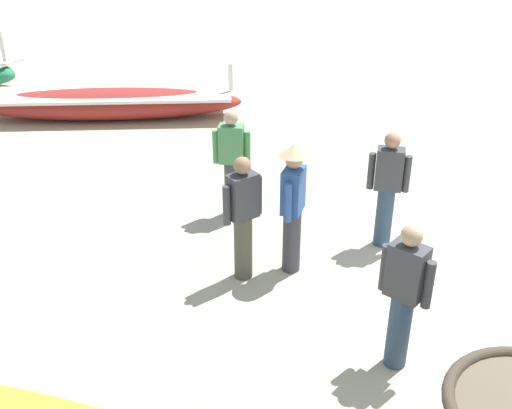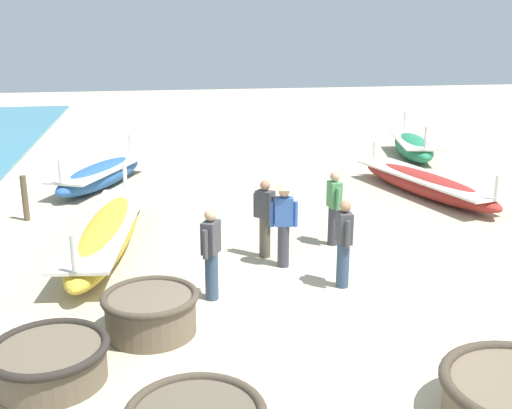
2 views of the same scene
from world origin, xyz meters
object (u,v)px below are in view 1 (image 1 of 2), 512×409
Objects in this scene: fisherman_hauling at (243,216)px; long_boat_blue_hull at (109,103)px; fisherman_standing_left at (404,294)px; fisherman_by_coracle at (232,161)px; fisherman_with_hat at (387,187)px; fisherman_standing_right at (293,200)px.

long_boat_blue_hull is at bearing 35.76° from fisherman_hauling.
fisherman_hauling is 2.16m from fisherman_standing_left.
long_boat_blue_hull is 8.57m from fisherman_standing_left.
long_boat_blue_hull is at bearing 42.01° from fisherman_by_coracle.
long_boat_blue_hull is 6.50m from fisherman_hauling.
fisherman_standing_left is at bearing -141.90° from fisherman_by_coracle.
fisherman_with_hat is 1.00× the size of fisherman_standing_left.
fisherman_by_coracle is 1.00× the size of fisherman_with_hat.
long_boat_blue_hull is 3.35× the size of fisherman_standing_right.
fisherman_standing_right is 1.64m from fisherman_by_coracle.
fisherman_with_hat is (-4.22, -5.46, 0.52)m from long_boat_blue_hull.
fisherman_standing_right is 1.06× the size of fisherman_hauling.
fisherman_standing_right reaches higher than long_boat_blue_hull.
long_boat_blue_hull is 5.03m from fisherman_by_coracle.
fisherman_by_coracle is (-3.71, -3.35, 0.52)m from long_boat_blue_hull.
fisherman_by_coracle is at bearing 76.68° from fisherman_with_hat.
fisherman_standing_left is (-2.30, -0.08, 0.00)m from fisherman_with_hat.
fisherman_with_hat is at bearing -58.06° from fisherman_hauling.
fisherman_with_hat reaches higher than long_boat_blue_hull.
fisherman_standing_right is at bearing -139.13° from long_boat_blue_hull.
fisherman_standing_right is (-5.02, -4.34, 0.64)m from long_boat_blue_hull.
fisherman_standing_right is 1.38m from fisherman_with_hat.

